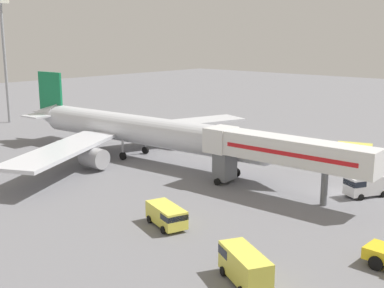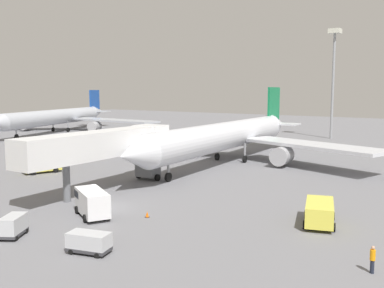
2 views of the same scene
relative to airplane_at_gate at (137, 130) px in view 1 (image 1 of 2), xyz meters
name	(u,v)px [view 1 (image 1 of 2)]	position (x,y,z in m)	size (l,w,h in m)	color
ground_plane	(339,193)	(3.79, -28.70, -3.92)	(300.00, 300.00, 0.00)	slate
airplane_at_gate	(137,130)	(0.00, 0.00, 0.00)	(45.25, 49.55, 11.21)	silver
jet_bridge	(276,151)	(-1.22, -23.60, 0.89)	(3.93, 19.86, 6.52)	silver
service_van_rear_left	(353,149)	(21.21, -22.41, -2.86)	(3.49, 5.23, 1.83)	#E5DB4C
service_van_rear_right	(366,185)	(4.61, -31.24, -2.64)	(5.05, 3.89, 2.25)	white
service_van_far_right	(244,265)	(-19.51, -32.71, -2.60)	(4.04, 5.24, 2.33)	#E5DB4C
service_van_mid_center	(167,215)	(-15.72, -21.45, -2.82)	(3.42, 5.07, 1.90)	#E5DB4C
safety_cone_alpha	(359,181)	(8.68, -28.82, -3.66)	(0.34, 0.34, 0.53)	black
apron_light_mast	(3,36)	(2.58, 40.72, 12.82)	(2.40, 2.40, 23.85)	#93969B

